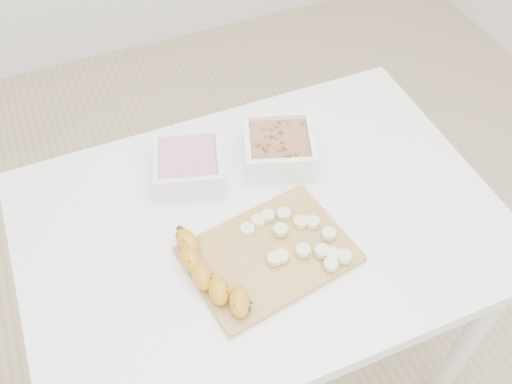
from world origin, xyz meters
name	(u,v)px	position (x,y,z in m)	size (l,w,h in m)	color
ground	(260,365)	(0.00, 0.00, 0.00)	(3.50, 3.50, 0.00)	#C6AD89
table	(261,246)	(0.00, 0.00, 0.65)	(1.00, 0.70, 0.75)	white
bowl_yogurt	(189,166)	(-0.10, 0.17, 0.79)	(0.19, 0.19, 0.07)	white
bowl_granola	(279,148)	(0.11, 0.15, 0.79)	(0.20, 0.20, 0.07)	white
cutting_board	(269,254)	(-0.02, -0.09, 0.76)	(0.32, 0.23, 0.01)	tan
banana	(211,274)	(-0.15, -0.10, 0.78)	(0.06, 0.22, 0.04)	#BA7F19
banana_slices	(297,238)	(0.04, -0.09, 0.77)	(0.18, 0.19, 0.02)	beige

